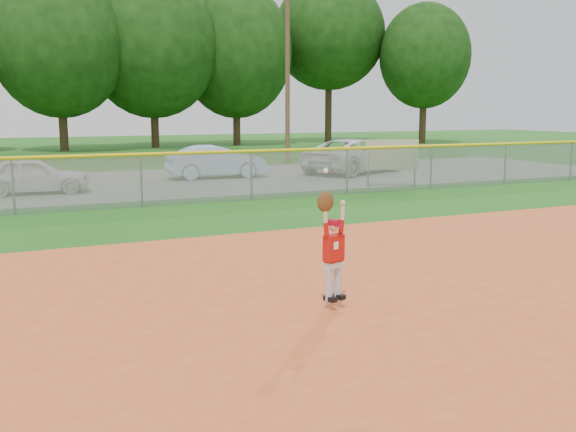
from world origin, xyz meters
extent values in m
plane|color=#1B5714|center=(0.00, 0.00, 0.00)|extent=(120.00, 120.00, 0.00)
cube|color=#C85124|center=(0.00, -3.00, 0.02)|extent=(24.00, 16.00, 0.04)
cube|color=#64635E|center=(0.00, 16.00, 0.01)|extent=(44.00, 10.00, 0.03)
imported|color=white|center=(-2.64, 14.24, 0.63)|extent=(3.61, 1.67, 1.20)
imported|color=#9ABDE6|center=(4.32, 16.40, 0.68)|extent=(4.00, 1.58, 1.30)
imported|color=silver|center=(10.46, 15.96, 0.76)|extent=(5.79, 4.46, 1.46)
cylinder|color=gray|center=(8.23, 11.24, 0.64)|extent=(0.06, 0.06, 1.27)
cylinder|color=gray|center=(9.85, 10.74, 0.64)|extent=(0.06, 0.06, 1.27)
cube|color=beige|center=(9.04, 10.99, 1.17)|extent=(1.84, 0.62, 1.06)
cube|color=gray|center=(0.00, 10.00, 0.75)|extent=(40.00, 0.03, 1.50)
cylinder|color=yellow|center=(0.00, 10.00, 1.50)|extent=(40.00, 0.10, 0.10)
cylinder|color=gray|center=(-3.33, 10.00, 0.75)|extent=(0.06, 0.06, 1.50)
cylinder|color=gray|center=(0.00, 10.00, 0.75)|extent=(0.06, 0.06, 1.50)
cylinder|color=gray|center=(3.33, 10.00, 0.75)|extent=(0.06, 0.06, 1.50)
cylinder|color=gray|center=(6.67, 10.00, 0.75)|extent=(0.06, 0.06, 1.50)
cylinder|color=gray|center=(10.00, 10.00, 0.75)|extent=(0.06, 0.06, 1.50)
cylinder|color=gray|center=(13.33, 10.00, 0.75)|extent=(0.06, 0.06, 1.50)
cylinder|color=gray|center=(16.67, 10.00, 0.75)|extent=(0.06, 0.06, 1.50)
cylinder|color=#4C3823|center=(10.00, 22.00, 4.50)|extent=(0.24, 0.24, 9.00)
cylinder|color=#422D1C|center=(0.53, 37.14, 2.32)|extent=(0.56, 0.56, 4.64)
ellipsoid|color=#193F0F|center=(0.53, 37.14, 6.86)|extent=(8.57, 8.57, 9.43)
cylinder|color=#422D1C|center=(6.92, 38.34, 2.44)|extent=(0.56, 0.56, 4.89)
ellipsoid|color=#193F0F|center=(6.92, 38.34, 7.22)|extent=(9.41, 9.41, 10.28)
cylinder|color=#422D1C|center=(13.43, 39.01, 2.39)|extent=(0.56, 0.56, 4.78)
ellipsoid|color=#193F0F|center=(13.43, 39.01, 7.06)|extent=(8.62, 8.62, 10.06)
cylinder|color=#422D1C|center=(21.93, 39.94, 2.99)|extent=(0.56, 0.56, 5.99)
ellipsoid|color=#193F0F|center=(21.93, 39.94, 8.85)|extent=(9.18, 9.18, 9.14)
cylinder|color=#422D1C|center=(28.03, 35.14, 2.35)|extent=(0.56, 0.56, 4.69)
ellipsoid|color=#193F0F|center=(28.03, 35.14, 6.94)|extent=(7.23, 7.23, 8.32)
cylinder|color=silver|center=(0.33, -0.61, 0.39)|extent=(0.13, 0.13, 0.47)
cylinder|color=silver|center=(0.49, -0.56, 0.39)|extent=(0.13, 0.13, 0.47)
cube|color=black|center=(0.34, -0.64, 0.19)|extent=(0.15, 0.21, 0.07)
cube|color=black|center=(0.50, -0.59, 0.19)|extent=(0.15, 0.21, 0.07)
cube|color=silver|center=(0.41, -0.59, 0.66)|extent=(0.27, 0.20, 0.09)
cube|color=maroon|center=(0.41, -0.59, 0.71)|extent=(0.28, 0.21, 0.04)
cube|color=#B3120C|center=(0.41, -0.59, 0.89)|extent=(0.31, 0.23, 0.36)
cube|color=white|center=(0.40, -0.67, 0.94)|extent=(0.08, 0.03, 0.10)
sphere|color=beige|center=(0.41, -0.59, 1.20)|extent=(0.20, 0.20, 0.16)
cylinder|color=maroon|center=(0.41, -0.59, 1.24)|extent=(0.20, 0.20, 0.08)
cube|color=maroon|center=(0.44, -0.67, 1.21)|extent=(0.14, 0.13, 0.02)
cylinder|color=#B3120C|center=(0.27, -0.63, 1.16)|extent=(0.11, 0.09, 0.19)
cylinder|color=beige|center=(0.25, -0.64, 1.36)|extent=(0.08, 0.07, 0.21)
ellipsoid|color=#4C2D14|center=(0.25, -0.64, 1.54)|extent=(0.27, 0.18, 0.28)
sphere|color=white|center=(0.25, -0.64, 1.95)|extent=(0.09, 0.09, 0.07)
cylinder|color=#B3120C|center=(0.55, -0.54, 1.16)|extent=(0.11, 0.09, 0.19)
cylinder|color=beige|center=(0.57, -0.53, 1.36)|extent=(0.08, 0.07, 0.21)
sphere|color=beige|center=(0.57, -0.53, 1.49)|extent=(0.09, 0.09, 0.08)
camera|label=1|loc=(-3.70, -8.09, 2.75)|focal=40.00mm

